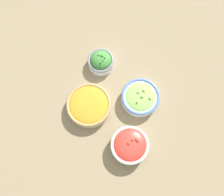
{
  "coord_description": "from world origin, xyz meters",
  "views": [
    {
      "loc": [
        -0.14,
        0.24,
        1.01
      ],
      "look_at": [
        0.0,
        0.0,
        0.03
      ],
      "focal_mm": 40.0,
      "sensor_mm": 36.0,
      "label": 1
    }
  ],
  "objects_px": {
    "bowl_cherry_tomatoes": "(130,145)",
    "bowl_broccoli": "(101,61)",
    "bowl_lettuce": "(140,97)",
    "bowl_carrots": "(89,105)"
  },
  "relations": [
    {
      "from": "bowl_cherry_tomatoes",
      "to": "bowl_lettuce",
      "type": "bearing_deg",
      "value": -73.88
    },
    {
      "from": "bowl_broccoli",
      "to": "bowl_lettuce",
      "type": "height_order",
      "value": "bowl_broccoli"
    },
    {
      "from": "bowl_broccoli",
      "to": "bowl_cherry_tomatoes",
      "type": "bearing_deg",
      "value": 138.02
    },
    {
      "from": "bowl_broccoli",
      "to": "bowl_lettuce",
      "type": "distance_m",
      "value": 0.23
    },
    {
      "from": "bowl_broccoli",
      "to": "bowl_carrots",
      "type": "height_order",
      "value": "bowl_broccoli"
    },
    {
      "from": "bowl_cherry_tomatoes",
      "to": "bowl_carrots",
      "type": "relative_size",
      "value": 0.82
    },
    {
      "from": "bowl_cherry_tomatoes",
      "to": "bowl_broccoli",
      "type": "bearing_deg",
      "value": -41.98
    },
    {
      "from": "bowl_lettuce",
      "to": "bowl_carrots",
      "type": "relative_size",
      "value": 0.86
    },
    {
      "from": "bowl_lettuce",
      "to": "bowl_cherry_tomatoes",
      "type": "distance_m",
      "value": 0.2
    },
    {
      "from": "bowl_lettuce",
      "to": "bowl_broccoli",
      "type": "bearing_deg",
      "value": -14.38
    }
  ]
}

